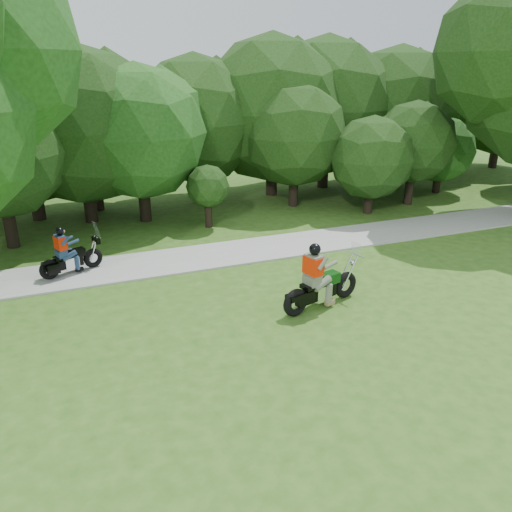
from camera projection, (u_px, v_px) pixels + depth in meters
ground at (456, 366)px, 10.41m from camera, size 100.00×100.00×0.00m
walkway at (292, 245)px, 17.35m from camera, size 60.00×2.20×0.06m
tree_line at (247, 118)px, 22.11m from camera, size 36.21×12.50×7.59m
chopper_motorcycle at (318, 284)px, 12.70m from camera, size 2.48×1.07×1.80m
touring_motorcycle at (67, 257)px, 14.65m from camera, size 1.87×1.10×1.49m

